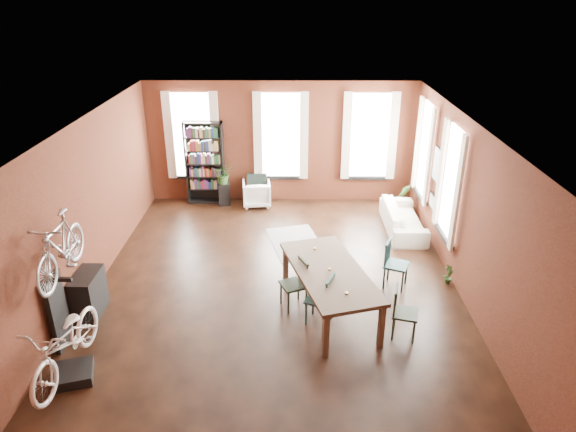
{
  "coord_description": "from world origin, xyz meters",
  "views": [
    {
      "loc": [
        0.32,
        -8.53,
        5.38
      ],
      "look_at": [
        0.23,
        0.6,
        1.25
      ],
      "focal_mm": 32.0,
      "sensor_mm": 36.0,
      "label": 1
    }
  ],
  "objects_px": {
    "plant_stand": "(224,194)",
    "bike_trainer": "(74,374)",
    "dining_table": "(329,291)",
    "console_table": "(89,294)",
    "dining_chair_b": "(294,284)",
    "bicycle_floor": "(61,317)",
    "bookshelf": "(205,163)",
    "white_armchair": "(256,192)",
    "dining_chair_c": "(405,313)",
    "dining_chair_d": "(396,265)",
    "cream_sofa": "(404,214)",
    "dining_chair_a": "(319,299)"
  },
  "relations": [
    {
      "from": "bookshelf",
      "to": "dining_chair_a",
      "type": "bearing_deg",
      "value": -62.8
    },
    {
      "from": "dining_chair_b",
      "to": "white_armchair",
      "type": "relative_size",
      "value": 1.27
    },
    {
      "from": "dining_chair_c",
      "to": "console_table",
      "type": "height_order",
      "value": "dining_chair_c"
    },
    {
      "from": "console_table",
      "to": "plant_stand",
      "type": "height_order",
      "value": "console_table"
    },
    {
      "from": "dining_chair_d",
      "to": "console_table",
      "type": "distance_m",
      "value": 5.68
    },
    {
      "from": "dining_chair_c",
      "to": "bicycle_floor",
      "type": "relative_size",
      "value": 0.47
    },
    {
      "from": "dining_chair_a",
      "to": "bookshelf",
      "type": "relative_size",
      "value": 0.42
    },
    {
      "from": "dining_chair_a",
      "to": "console_table",
      "type": "relative_size",
      "value": 1.16
    },
    {
      "from": "dining_table",
      "to": "bicycle_floor",
      "type": "height_order",
      "value": "bicycle_floor"
    },
    {
      "from": "dining_chair_b",
      "to": "white_armchair",
      "type": "xyz_separation_m",
      "value": [
        -0.99,
        4.74,
        -0.1
      ]
    },
    {
      "from": "dining_chair_c",
      "to": "plant_stand",
      "type": "height_order",
      "value": "dining_chair_c"
    },
    {
      "from": "dining_table",
      "to": "bike_trainer",
      "type": "height_order",
      "value": "dining_table"
    },
    {
      "from": "bicycle_floor",
      "to": "bookshelf",
      "type": "bearing_deg",
      "value": 87.04
    },
    {
      "from": "bookshelf",
      "to": "bicycle_floor",
      "type": "distance_m",
      "value": 6.96
    },
    {
      "from": "bookshelf",
      "to": "bike_trainer",
      "type": "xyz_separation_m",
      "value": [
        -0.94,
        -6.87,
        -1.02
      ]
    },
    {
      "from": "dining_chair_a",
      "to": "dining_table",
      "type": "bearing_deg",
      "value": 173.34
    },
    {
      "from": "dining_table",
      "to": "plant_stand",
      "type": "xyz_separation_m",
      "value": [
        -2.47,
        4.91,
        -0.12
      ]
    },
    {
      "from": "dining_chair_a",
      "to": "bike_trainer",
      "type": "bearing_deg",
      "value": -45.74
    },
    {
      "from": "dining_table",
      "to": "dining_chair_b",
      "type": "distance_m",
      "value": 0.64
    },
    {
      "from": "dining_chair_a",
      "to": "dining_chair_c",
      "type": "relative_size",
      "value": 1.03
    },
    {
      "from": "dining_table",
      "to": "dining_chair_c",
      "type": "distance_m",
      "value": 1.4
    },
    {
      "from": "plant_stand",
      "to": "bike_trainer",
      "type": "bearing_deg",
      "value": -102.11
    },
    {
      "from": "white_armchair",
      "to": "console_table",
      "type": "relative_size",
      "value": 0.92
    },
    {
      "from": "plant_stand",
      "to": "dining_table",
      "type": "bearing_deg",
      "value": -63.28
    },
    {
      "from": "dining_table",
      "to": "console_table",
      "type": "distance_m",
      "value": 4.25
    },
    {
      "from": "dining_table",
      "to": "bookshelf",
      "type": "relative_size",
      "value": 1.13
    },
    {
      "from": "bookshelf",
      "to": "dining_chair_b",
      "type": "bearing_deg",
      "value": -64.67
    },
    {
      "from": "dining_table",
      "to": "white_armchair",
      "type": "bearing_deg",
      "value": 91.79
    },
    {
      "from": "dining_chair_c",
      "to": "white_armchair",
      "type": "relative_size",
      "value": 1.22
    },
    {
      "from": "bookshelf",
      "to": "dining_chair_c",
      "type": "bearing_deg",
      "value": -54.15
    },
    {
      "from": "dining_chair_a",
      "to": "dining_chair_d",
      "type": "bearing_deg",
      "value": 150.58
    },
    {
      "from": "dining_chair_b",
      "to": "bookshelf",
      "type": "bearing_deg",
      "value": -178.47
    },
    {
      "from": "dining_chair_d",
      "to": "cream_sofa",
      "type": "bearing_deg",
      "value": 8.57
    },
    {
      "from": "dining_table",
      "to": "dining_chair_d",
      "type": "relative_size",
      "value": 2.63
    },
    {
      "from": "dining_chair_d",
      "to": "white_armchair",
      "type": "bearing_deg",
      "value": 59.07
    },
    {
      "from": "dining_chair_b",
      "to": "white_armchair",
      "type": "height_order",
      "value": "dining_chair_b"
    },
    {
      "from": "dining_table",
      "to": "white_armchair",
      "type": "relative_size",
      "value": 3.38
    },
    {
      "from": "dining_chair_c",
      "to": "plant_stand",
      "type": "distance_m",
      "value": 6.72
    },
    {
      "from": "cream_sofa",
      "to": "bookshelf",
      "type": "bearing_deg",
      "value": 71.05
    },
    {
      "from": "bicycle_floor",
      "to": "dining_chair_a",
      "type": "bearing_deg",
      "value": 26.51
    },
    {
      "from": "dining_chair_c",
      "to": "console_table",
      "type": "xyz_separation_m",
      "value": [
        -5.46,
        0.59,
        -0.05
      ]
    },
    {
      "from": "dining_chair_c",
      "to": "bike_trainer",
      "type": "relative_size",
      "value": 1.63
    },
    {
      "from": "dining_chair_b",
      "to": "cream_sofa",
      "type": "xyz_separation_m",
      "value": [
        2.61,
        3.24,
        -0.06
      ]
    },
    {
      "from": "dining_chair_b",
      "to": "white_armchair",
      "type": "distance_m",
      "value": 4.84
    },
    {
      "from": "console_table",
      "to": "bicycle_floor",
      "type": "distance_m",
      "value": 1.87
    },
    {
      "from": "dining_table",
      "to": "bike_trainer",
      "type": "xyz_separation_m",
      "value": [
        -3.91,
        -1.78,
        -0.34
      ]
    },
    {
      "from": "dining_chair_b",
      "to": "console_table",
      "type": "bearing_deg",
      "value": -109.74
    },
    {
      "from": "dining_table",
      "to": "cream_sofa",
      "type": "relative_size",
      "value": 1.19
    },
    {
      "from": "dining_chair_c",
      "to": "cream_sofa",
      "type": "height_order",
      "value": "dining_chair_c"
    },
    {
      "from": "dining_table",
      "to": "console_table",
      "type": "height_order",
      "value": "dining_table"
    }
  ]
}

